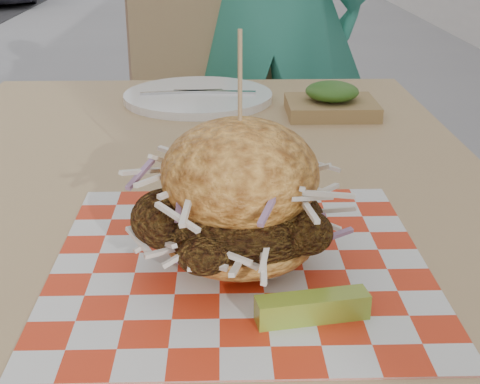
{
  "coord_description": "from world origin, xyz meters",
  "views": [
    {
      "loc": [
        -0.21,
        -0.86,
        1.07
      ],
      "look_at": [
        -0.19,
        -0.28,
        0.82
      ],
      "focal_mm": 50.0,
      "sensor_mm": 36.0,
      "label": 1
    }
  ],
  "objects": [
    {
      "name": "patio_table",
      "position": [
        -0.25,
        -0.11,
        0.67
      ],
      "size": [
        0.8,
        1.2,
        0.75
      ],
      "color": "tan",
      "rests_on": "ground"
    },
    {
      "name": "patio_chair",
      "position": [
        -0.28,
        0.89,
        0.55
      ],
      "size": [
        0.53,
        0.53,
        0.95
      ],
      "rotation": [
        0.0,
        0.0,
        0.29
      ],
      "color": "tan",
      "rests_on": "ground"
    },
    {
      "name": "paper_liner",
      "position": [
        -0.19,
        -0.28,
        0.75
      ],
      "size": [
        0.36,
        0.36,
        0.0
      ],
      "primitive_type": "cube",
      "color": "red",
      "rests_on": "patio_table"
    },
    {
      "name": "sandwich",
      "position": [
        -0.19,
        -0.28,
        0.81
      ],
      "size": [
        0.2,
        0.2,
        0.22
      ],
      "color": "#ECA042",
      "rests_on": "paper_liner"
    },
    {
      "name": "pickle_spear",
      "position": [
        -0.13,
        -0.39,
        0.76
      ],
      "size": [
        0.1,
        0.04,
        0.02
      ],
      "primitive_type": "cube",
      "rotation": [
        0.0,
        0.0,
        0.17
      ],
      "color": "#94A02E",
      "rests_on": "paper_liner"
    },
    {
      "name": "place_setting",
      "position": [
        -0.25,
        0.33,
        0.76
      ],
      "size": [
        0.27,
        0.27,
        0.02
      ],
      "color": "white",
      "rests_on": "patio_table"
    },
    {
      "name": "kraft_tray",
      "position": [
        -0.02,
        0.23,
        0.77
      ],
      "size": [
        0.15,
        0.12,
        0.06
      ],
      "color": "olive",
      "rests_on": "patio_table"
    }
  ]
}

